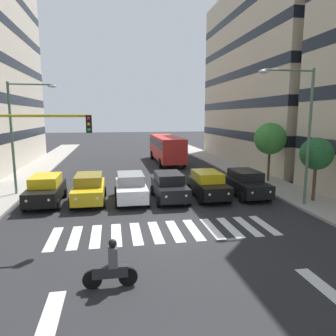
# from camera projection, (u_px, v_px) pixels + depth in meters

# --- Properties ---
(ground_plane) EXTENTS (180.00, 180.00, 0.00)m
(ground_plane) POSITION_uv_depth(u_px,v_px,m) (165.00, 231.00, 14.53)
(ground_plane) COLOR #262628
(building_left_block_0) EXTENTS (10.68, 22.37, 19.48)m
(building_left_block_0) POSITION_uv_depth(u_px,v_px,m) (279.00, 76.00, 35.54)
(building_left_block_0) COLOR beige
(building_left_block_0) RESTS_ON ground_plane
(crosswalk_markings) EXTENTS (10.35, 2.80, 0.01)m
(crosswalk_markings) POSITION_uv_depth(u_px,v_px,m) (165.00, 231.00, 14.53)
(crosswalk_markings) COLOR silver
(crosswalk_markings) RESTS_ON ground_plane
(lane_arrow_0) EXTENTS (0.50, 2.20, 0.01)m
(lane_arrow_0) POSITION_uv_depth(u_px,v_px,m) (321.00, 285.00, 9.90)
(lane_arrow_0) COLOR silver
(lane_arrow_0) RESTS_ON ground_plane
(lane_arrow_1) EXTENTS (0.50, 2.20, 0.01)m
(lane_arrow_1) POSITION_uv_depth(u_px,v_px,m) (51.00, 314.00, 8.48)
(lane_arrow_1) COLOR silver
(lane_arrow_1) RESTS_ON ground_plane
(car_0) EXTENTS (2.02, 4.44, 1.72)m
(car_0) POSITION_uv_depth(u_px,v_px,m) (246.00, 183.00, 20.76)
(car_0) COLOR black
(car_0) RESTS_ON ground_plane
(car_1) EXTENTS (2.02, 4.44, 1.72)m
(car_1) POSITION_uv_depth(u_px,v_px,m) (208.00, 185.00, 20.34)
(car_1) COLOR black
(car_1) RESTS_ON ground_plane
(car_2) EXTENTS (2.02, 4.44, 1.72)m
(car_2) POSITION_uv_depth(u_px,v_px,m) (169.00, 186.00, 19.87)
(car_2) COLOR black
(car_2) RESTS_ON ground_plane
(car_3) EXTENTS (2.02, 4.44, 1.72)m
(car_3) POSITION_uv_depth(u_px,v_px,m) (131.00, 187.00, 19.60)
(car_3) COLOR silver
(car_3) RESTS_ON ground_plane
(car_4) EXTENTS (2.02, 4.44, 1.72)m
(car_4) POSITION_uv_depth(u_px,v_px,m) (89.00, 188.00, 19.32)
(car_4) COLOR gold
(car_4) RESTS_ON ground_plane
(car_5) EXTENTS (2.02, 4.44, 1.72)m
(car_5) POSITION_uv_depth(u_px,v_px,m) (46.00, 189.00, 18.97)
(car_5) COLOR black
(car_5) RESTS_ON ground_plane
(bus_behind_traffic) EXTENTS (2.78, 10.50, 3.00)m
(bus_behind_traffic) POSITION_uv_depth(u_px,v_px,m) (166.00, 146.00, 35.56)
(bus_behind_traffic) COLOR red
(bus_behind_traffic) RESTS_ON ground_plane
(motorcycle_with_rider) EXTENTS (1.70, 0.36, 1.57)m
(motorcycle_with_rider) POSITION_uv_depth(u_px,v_px,m) (111.00, 268.00, 9.71)
(motorcycle_with_rider) COLOR black
(motorcycle_with_rider) RESTS_ON ground_plane
(traffic_light_gantry) EXTENTS (4.68, 0.36, 5.50)m
(traffic_light_gantry) POSITION_uv_depth(u_px,v_px,m) (14.00, 154.00, 13.18)
(traffic_light_gantry) COLOR #AD991E
(traffic_light_gantry) RESTS_ON ground_plane
(street_lamp_left) EXTENTS (3.34, 0.28, 7.73)m
(street_lamp_left) POSITION_uv_depth(u_px,v_px,m) (301.00, 123.00, 17.62)
(street_lamp_left) COLOR #4C6B56
(street_lamp_left) RESTS_ON sidewalk_left
(street_lamp_right) EXTENTS (3.04, 0.28, 7.29)m
(street_lamp_right) POSITION_uv_depth(u_px,v_px,m) (19.00, 126.00, 20.37)
(street_lamp_right) COLOR #4C6B56
(street_lamp_right) RESTS_ON sidewalk_right
(street_tree_0) EXTENTS (1.95, 1.95, 3.87)m
(street_tree_0) POSITION_uv_depth(u_px,v_px,m) (316.00, 154.00, 18.84)
(street_tree_0) COLOR #513823
(street_tree_0) RESTS_ON sidewalk_left
(street_tree_1) EXTENTS (2.48, 2.48, 4.62)m
(street_tree_1) POSITION_uv_depth(u_px,v_px,m) (270.00, 139.00, 24.56)
(street_tree_1) COLOR #513823
(street_tree_1) RESTS_ON sidewalk_left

